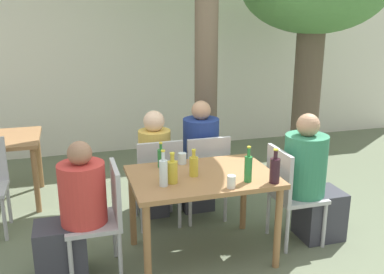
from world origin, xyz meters
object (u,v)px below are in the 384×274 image
at_px(person_seated_3, 198,162).
at_px(oil_cruet_4, 172,171).
at_px(oil_cruet_2, 194,166).
at_px(patio_chair_3, 205,172).
at_px(drinking_glass_0, 231,182).
at_px(person_seated_0, 73,218).
at_px(drinking_glass_1, 182,158).
at_px(person_seated_2, 153,170).
at_px(patio_chair_2, 158,177).
at_px(patio_chair_1, 289,190).
at_px(patio_chair_0, 103,213).
at_px(person_seated_1, 311,183).
at_px(water_bottle_1, 163,172).
at_px(dining_table_front, 202,185).
at_px(green_bottle_3, 248,168).
at_px(green_bottle_5, 161,157).
at_px(wine_bottle_0, 275,170).

distance_m(person_seated_3, oil_cruet_4, 1.17).
distance_m(oil_cruet_2, oil_cruet_4, 0.23).
xyz_separation_m(patio_chair_3, drinking_glass_0, (-0.11, -1.00, 0.29)).
relative_size(person_seated_0, drinking_glass_1, 11.30).
xyz_separation_m(person_seated_2, oil_cruet_4, (-0.04, -1.01, 0.35)).
xyz_separation_m(patio_chair_2, drinking_glass_0, (0.38, -1.00, 0.29)).
bearing_deg(patio_chair_1, person_seated_2, 50.60).
xyz_separation_m(patio_chair_0, person_seated_3, (1.09, 0.89, 0.04)).
xyz_separation_m(person_seated_3, oil_cruet_4, (-0.53, -1.00, 0.31)).
xyz_separation_m(person_seated_3, oil_cruet_2, (-0.32, -0.90, 0.30)).
bearing_deg(drinking_glass_1, oil_cruet_2, -87.76).
bearing_deg(patio_chair_1, person_seated_0, 90.00).
height_order(patio_chair_3, person_seated_1, person_seated_1).
xyz_separation_m(patio_chair_0, drinking_glass_0, (0.98, -0.34, 0.29)).
bearing_deg(water_bottle_1, patio_chair_2, 81.29).
xyz_separation_m(patio_chair_3, person_seated_1, (0.83, -0.65, 0.04)).
distance_m(dining_table_front, oil_cruet_2, 0.20).
xyz_separation_m(person_seated_0, drinking_glass_0, (1.22, -0.34, 0.31)).
bearing_deg(person_seated_2, patio_chair_0, 56.17).
bearing_deg(green_bottle_3, oil_cruet_2, 147.48).
height_order(person_seated_0, person_seated_1, person_seated_1).
height_order(dining_table_front, person_seated_3, person_seated_3).
xyz_separation_m(patio_chair_1, green_bottle_3, (-0.54, -0.26, 0.36)).
bearing_deg(drinking_glass_1, water_bottle_1, -121.01).
height_order(patio_chair_3, water_bottle_1, water_bottle_1).
xyz_separation_m(dining_table_front, green_bottle_5, (-0.29, 0.28, 0.19)).
xyz_separation_m(water_bottle_1, drinking_glass_0, (0.50, -0.19, -0.06)).
relative_size(dining_table_front, oil_cruet_2, 5.22).
height_order(dining_table_front, person_seated_2, person_seated_2).
bearing_deg(water_bottle_1, oil_cruet_4, 26.63).
bearing_deg(wine_bottle_0, oil_cruet_2, 150.43).
relative_size(person_seated_0, water_bottle_1, 3.86).
bearing_deg(green_bottle_3, patio_chair_1, 25.71).
bearing_deg(person_seated_0, drinking_glass_0, 74.31).
xyz_separation_m(green_bottle_5, drinking_glass_1, (0.20, 0.03, -0.04)).
bearing_deg(person_seated_2, drinking_glass_0, 106.92).
relative_size(patio_chair_3, oil_cruet_2, 3.93).
distance_m(dining_table_front, oil_cruet_4, 0.36).
distance_m(patio_chair_3, drinking_glass_1, 0.56).
bearing_deg(drinking_glass_0, green_bottle_3, 25.11).
relative_size(patio_chair_2, green_bottle_3, 3.07).
distance_m(person_seated_2, green_bottle_3, 1.33).
xyz_separation_m(dining_table_front, wine_bottle_0, (0.50, -0.34, 0.21)).
bearing_deg(drinking_glass_1, person_seated_0, -162.59).
relative_size(person_seated_3, wine_bottle_0, 4.34).
bearing_deg(person_seated_3, person_seated_1, 133.15).
height_order(water_bottle_1, drinking_glass_1, water_bottle_1).
bearing_deg(patio_chair_2, green_bottle_3, 121.27).
distance_m(patio_chair_1, oil_cruet_2, 0.98).
xyz_separation_m(patio_chair_2, wine_bottle_0, (0.75, -1.00, 0.35)).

